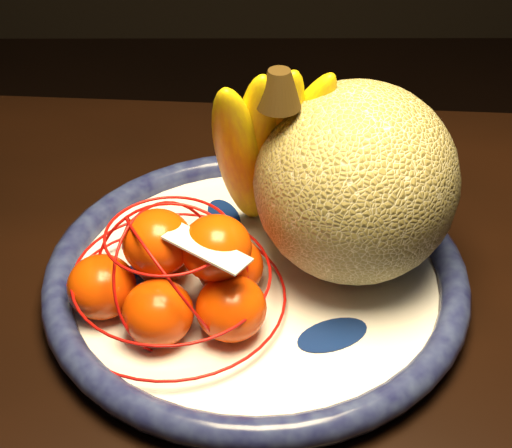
{
  "coord_description": "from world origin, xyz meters",
  "views": [
    {
      "loc": [
        0.15,
        -0.46,
        1.23
      ],
      "look_at": [
        0.15,
        0.1,
        0.8
      ],
      "focal_mm": 55.0,
      "sensor_mm": 36.0,
      "label": 1
    }
  ],
  "objects_px": {
    "dining_table": "(24,396)",
    "mandarin_bag": "(178,275)",
    "banana_bunch": "(264,144)",
    "cantaloupe": "(356,183)",
    "fruit_bowl": "(256,277)"
  },
  "relations": [
    {
      "from": "dining_table",
      "to": "mandarin_bag",
      "type": "xyz_separation_m",
      "value": [
        0.15,
        0.02,
        0.13
      ]
    },
    {
      "from": "banana_bunch",
      "to": "mandarin_bag",
      "type": "xyz_separation_m",
      "value": [
        -0.08,
        -0.1,
        -0.07
      ]
    },
    {
      "from": "dining_table",
      "to": "banana_bunch",
      "type": "relative_size",
      "value": 6.89
    },
    {
      "from": "mandarin_bag",
      "to": "banana_bunch",
      "type": "bearing_deg",
      "value": 52.57
    },
    {
      "from": "dining_table",
      "to": "cantaloupe",
      "type": "xyz_separation_m",
      "value": [
        0.31,
        0.09,
        0.18
      ]
    },
    {
      "from": "dining_table",
      "to": "fruit_bowl",
      "type": "bearing_deg",
      "value": 20.62
    },
    {
      "from": "cantaloupe",
      "to": "banana_bunch",
      "type": "xyz_separation_m",
      "value": [
        -0.08,
        0.04,
        0.02
      ]
    },
    {
      "from": "dining_table",
      "to": "fruit_bowl",
      "type": "relative_size",
      "value": 3.83
    },
    {
      "from": "cantaloupe",
      "to": "mandarin_bag",
      "type": "relative_size",
      "value": 0.7
    },
    {
      "from": "cantaloupe",
      "to": "dining_table",
      "type": "bearing_deg",
      "value": -164.17
    },
    {
      "from": "dining_table",
      "to": "banana_bunch",
      "type": "xyz_separation_m",
      "value": [
        0.23,
        0.12,
        0.2
      ]
    },
    {
      "from": "dining_table",
      "to": "mandarin_bag",
      "type": "height_order",
      "value": "mandarin_bag"
    },
    {
      "from": "banana_bunch",
      "to": "mandarin_bag",
      "type": "relative_size",
      "value": 0.84
    },
    {
      "from": "mandarin_bag",
      "to": "fruit_bowl",
      "type": "bearing_deg",
      "value": 30.65
    },
    {
      "from": "dining_table",
      "to": "fruit_bowl",
      "type": "height_order",
      "value": "fruit_bowl"
    }
  ]
}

